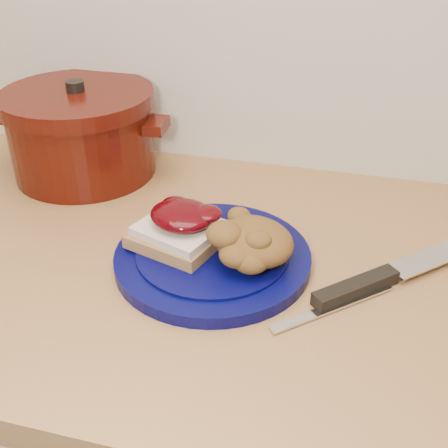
% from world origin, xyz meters
% --- Properties ---
extents(plate, '(0.33, 0.33, 0.02)m').
position_xyz_m(plate, '(0.02, 1.49, 0.91)').
color(plate, '#04053C').
rests_on(plate, wood_countertop).
extents(sandwich, '(0.13, 0.12, 0.05)m').
position_xyz_m(sandwich, '(-0.03, 1.50, 0.94)').
color(sandwich, olive).
rests_on(sandwich, plate).
extents(stuffing_mound, '(0.13, 0.12, 0.05)m').
position_xyz_m(stuffing_mound, '(0.07, 1.49, 0.95)').
color(stuffing_mound, brown).
rests_on(stuffing_mound, plate).
extents(chef_knife, '(0.25, 0.24, 0.02)m').
position_xyz_m(chef_knife, '(0.23, 1.50, 0.91)').
color(chef_knife, black).
rests_on(chef_knife, wood_countertop).
extents(butter_knife, '(0.13, 0.12, 0.00)m').
position_xyz_m(butter_knife, '(0.18, 1.44, 0.90)').
color(butter_knife, silver).
rests_on(butter_knife, wood_countertop).
extents(dutch_oven, '(0.29, 0.26, 0.16)m').
position_xyz_m(dutch_oven, '(-0.26, 1.69, 0.97)').
color(dutch_oven, '#3C0C06').
rests_on(dutch_oven, wood_countertop).
extents(pepper_grinder, '(0.07, 0.07, 0.12)m').
position_xyz_m(pepper_grinder, '(-0.37, 1.70, 0.96)').
color(pepper_grinder, black).
rests_on(pepper_grinder, wood_countertop).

